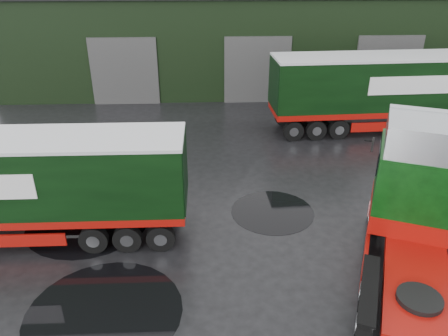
% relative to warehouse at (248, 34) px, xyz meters
% --- Properties ---
extents(ground, '(100.00, 100.00, 0.00)m').
position_rel_warehouse_xyz_m(ground, '(-2.00, -20.00, -3.16)').
color(ground, black).
extents(warehouse, '(32.40, 12.40, 6.30)m').
position_rel_warehouse_xyz_m(warehouse, '(0.00, 0.00, 0.00)').
color(warehouse, black).
rests_on(warehouse, ground).
extents(hero_tractor, '(5.48, 7.70, 4.40)m').
position_rel_warehouse_xyz_m(hero_tractor, '(2.50, -23.00, -0.95)').
color(hero_tractor, black).
rests_on(hero_tractor, ground).
extents(trailer_left, '(11.45, 2.35, 3.56)m').
position_rel_warehouse_xyz_m(trailer_left, '(-9.50, -20.00, -1.38)').
color(trailer_left, silver).
rests_on(trailer_left, ground).
extents(lorry_right, '(15.12, 3.35, 3.94)m').
position_rel_warehouse_xyz_m(lorry_right, '(6.00, -11.00, -1.18)').
color(lorry_right, silver).
rests_on(lorry_right, ground).
extents(tree_back_b, '(4.40, 4.40, 7.50)m').
position_rel_warehouse_xyz_m(tree_back_b, '(8.00, 10.00, 0.59)').
color(tree_back_b, black).
rests_on(tree_back_b, ground).
extents(puddle_0, '(4.12, 4.12, 0.01)m').
position_rel_warehouse_xyz_m(puddle_0, '(-5.93, -23.61, -3.15)').
color(puddle_0, black).
rests_on(puddle_0, ground).
extents(puddle_1, '(3.02, 3.02, 0.01)m').
position_rel_warehouse_xyz_m(puddle_1, '(-0.81, -18.88, -3.15)').
color(puddle_1, black).
rests_on(puddle_1, ground).
extents(puddle_2, '(4.17, 4.17, 0.01)m').
position_rel_warehouse_xyz_m(puddle_2, '(-7.33, -19.32, -3.15)').
color(puddle_2, black).
rests_on(puddle_2, ground).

